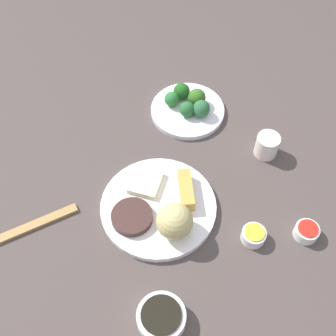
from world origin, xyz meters
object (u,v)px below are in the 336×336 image
(broccoli_plate, at_px, (187,110))
(sauce_ramekin_sweet_and_sour, at_px, (306,232))
(main_plate, at_px, (160,208))
(teacup, at_px, (267,145))
(chopsticks_pair, at_px, (29,227))
(sauce_ramekin_hot_mustard, at_px, (253,236))
(soy_sauce_bowl, at_px, (161,318))

(broccoli_plate, bearing_deg, sauce_ramekin_sweet_and_sour, -109.67)
(main_plate, height_order, teacup, teacup)
(sauce_ramekin_sweet_and_sour, relative_size, teacup, 0.91)
(teacup, bearing_deg, chopsticks_pair, 146.77)
(main_plate, relative_size, broccoli_plate, 1.35)
(main_plate, distance_m, sauce_ramekin_hot_mustard, 0.22)
(sauce_ramekin_hot_mustard, bearing_deg, soy_sauce_bowl, 167.62)
(main_plate, relative_size, chopsticks_pair, 1.19)
(sauce_ramekin_hot_mustard, bearing_deg, teacup, 22.23)
(broccoli_plate, height_order, soy_sauce_bowl, soy_sauce_bowl)
(broccoli_plate, xyz_separation_m, sauce_ramekin_hot_mustard, (-0.22, -0.32, 0.01))
(sauce_ramekin_hot_mustard, height_order, sauce_ramekin_sweet_and_sour, same)
(sauce_ramekin_hot_mustard, xyz_separation_m, chopsticks_pair, (-0.27, 0.41, -0.01))
(sauce_ramekin_hot_mustard, bearing_deg, sauce_ramekin_sweet_and_sour, -49.66)
(main_plate, distance_m, chopsticks_pair, 0.29)
(main_plate, height_order, chopsticks_pair, main_plate)
(soy_sauce_bowl, distance_m, teacup, 0.48)
(sauce_ramekin_hot_mustard, height_order, teacup, teacup)
(chopsticks_pair, bearing_deg, sauce_ramekin_sweet_and_sour, -55.74)
(main_plate, xyz_separation_m, chopsticks_pair, (-0.21, 0.21, -0.00))
(broccoli_plate, bearing_deg, chopsticks_pair, 169.76)
(main_plate, relative_size, soy_sauce_bowl, 2.75)
(main_plate, relative_size, sauce_ramekin_sweet_and_sour, 4.97)
(chopsticks_pair, bearing_deg, soy_sauce_bowl, -88.70)
(sauce_ramekin_hot_mustard, height_order, chopsticks_pair, sauce_ramekin_hot_mustard)
(soy_sauce_bowl, relative_size, sauce_ramekin_hot_mustard, 1.81)
(sauce_ramekin_sweet_and_sour, height_order, teacup, teacup)
(teacup, bearing_deg, sauce_ramekin_hot_mustard, -157.77)
(soy_sauce_bowl, relative_size, chopsticks_pair, 0.43)
(sauce_ramekin_sweet_and_sour, bearing_deg, soy_sauce_bowl, 156.46)
(main_plate, bearing_deg, chopsticks_pair, 135.08)
(main_plate, height_order, sauce_ramekin_sweet_and_sour, sauce_ramekin_sweet_and_sour)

